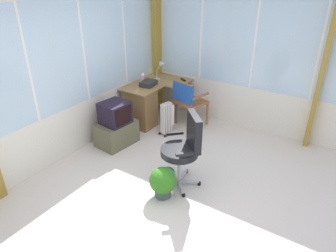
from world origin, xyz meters
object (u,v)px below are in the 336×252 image
Objects in this scene: potted_plant at (163,181)px; spray_bottle at (143,78)px; wooden_armchair at (187,98)px; desk at (142,105)px; tv_on_stand at (116,126)px; space_heater at (167,118)px; office_chair at (185,145)px; desk_lamp at (161,67)px; paper_tray at (148,83)px; tv_remote at (183,80)px.

spray_bottle is at bearing 42.75° from potted_plant.
desk is at bearing 116.55° from wooden_armchair.
tv_on_stand is (-0.82, -0.08, -0.06)m from desk.
potted_plant is (-1.51, -1.48, -0.16)m from desk.
potted_plant is (-1.46, -0.88, -0.07)m from space_heater.
tv_on_stand is (0.32, 1.49, -0.28)m from office_chair.
desk_lamp is at bearing 34.37° from potted_plant.
potted_plant is at bearing -139.43° from paper_tray.
space_heater reaches higher than potted_plant.
wooden_armchair is 0.52m from space_heater.
paper_tray is at bearing -13.86° from desk.
office_chair is at bearing -125.76° from desk.
wooden_armchair is 1.49× the size of space_heater.
tv_on_stand is (-1.03, -0.20, -0.50)m from spray_bottle.
desk_lamp is at bearing 41.53° from office_chair.
tv_remote is 2.57m from potted_plant.
desk_lamp is 1.10m from space_heater.
desk_lamp reaches higher than paper_tray.
office_chair is (-1.35, -1.69, -0.22)m from spray_bottle.
office_chair reaches higher than potted_plant.
spray_bottle is at bearing 168.99° from tv_remote.
desk is 0.82m from tv_on_stand.
desk_lamp is 0.48m from tv_remote.
paper_tray is 0.40× the size of tv_on_stand.
desk is at bearing 177.88° from desk_lamp.
potted_plant is at bearing -137.25° from spray_bottle.
spray_bottle is 0.72× the size of paper_tray.
desk_lamp reaches higher than wooden_armchair.
desk_lamp is 1.57m from tv_on_stand.
space_heater is at bearing 161.32° from wooden_armchair.
tv_on_stand is at bearing -174.23° from desk.
desk_lamp is 1.66× the size of spray_bottle.
tv_remote is 0.17× the size of wooden_armchair.
tv_remote is at bearing 11.79° from space_heater.
tv_on_stand reaches higher than desk.
spray_bottle is 0.52× the size of potted_plant.
space_heater is (-0.05, -0.60, -0.09)m from desk.
desk_lamp is 0.35× the size of office_chair.
potted_plant is at bearing -158.50° from wooden_armchair.
tv_remote is 0.36× the size of potted_plant.
tv_on_stand is 0.92m from space_heater.
office_chair is at bearing -150.90° from wooden_armchair.
space_heater is (0.76, -0.51, -0.03)m from tv_on_stand.
wooden_armchair is 2.11× the size of potted_plant.
paper_tray reaches higher than desk.
potted_plant is (-1.88, -0.74, -0.34)m from wooden_armchair.
potted_plant is at bearing 165.65° from office_chair.
potted_plant is (-1.73, -1.60, -0.60)m from spray_bottle.
tv_remote is 0.20× the size of tv_on_stand.
tv_remote is at bearing -12.12° from tv_on_stand.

